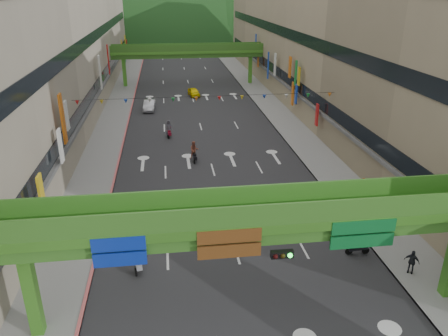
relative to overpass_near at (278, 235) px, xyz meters
name	(u,v)px	position (x,y,z in m)	size (l,w,h in m)	color
road_slab	(195,106)	(-0.93, 44.62, -5.20)	(18.00, 140.00, 0.02)	#28282B
sidewalk_left	(118,109)	(-11.93, 44.62, -5.13)	(4.00, 140.00, 0.15)	gray
sidewalk_right	(269,103)	(10.07, 44.62, -5.13)	(4.00, 140.00, 0.15)	gray
curb_left	(131,108)	(-10.03, 44.62, -5.12)	(0.20, 140.00, 0.18)	#CC5959
curb_right	(256,104)	(8.17, 44.62, -5.12)	(0.20, 140.00, 0.18)	gray
building_row_left	(50,41)	(-19.86, 44.62, 4.25)	(12.80, 95.00, 19.00)	#9E937F
building_row_right	(326,37)	(18.00, 44.62, 4.25)	(12.80, 95.00, 19.00)	gray
overpass_near	(278,235)	(0.00, 0.00, 0.00)	(28.00, 12.27, 7.10)	#4C9E2D
overpass_far	(188,54)	(-0.93, 59.62, 0.20)	(28.00, 2.20, 7.10)	#4C9E2D
hill_left	(134,33)	(-15.93, 154.62, -5.21)	(168.00, 140.00, 112.00)	#1C4419
hill_right	(232,27)	(24.07, 174.62, -5.21)	(208.00, 176.00, 128.00)	#1C4419
bunting_string	(208,99)	(-0.93, 24.62, 0.75)	(26.00, 0.36, 0.47)	black
scooter_rider_mid	(194,151)	(-2.52, 22.97, -4.10)	(0.93, 1.60, 2.13)	black
scooter_rider_left	(137,255)	(-7.24, 5.38, -4.09)	(1.15, 1.59, 2.20)	#9B9BA5
scooter_rider_far	(169,129)	(-4.91, 30.98, -4.16)	(0.91, 1.59, 2.06)	maroon
parked_scooter_row	(333,215)	(6.87, 9.65, -4.68)	(1.60, 9.35, 1.08)	black
car_silver	(150,105)	(-7.41, 43.38, -4.49)	(1.52, 4.36, 1.44)	#B9B9C1
car_yellow	(194,92)	(-0.64, 51.13, -4.57)	(1.49, 3.71, 1.27)	yellow
pedestrian_red	(363,188)	(10.79, 13.27, -4.45)	(0.73, 0.57, 1.51)	#B2230E
pedestrian_dark	(411,264)	(9.15, 2.79, -4.45)	(0.89, 0.37, 1.51)	black
pedestrian_blue	(366,211)	(9.24, 9.40, -4.36)	(0.79, 0.51, 1.69)	#35415D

